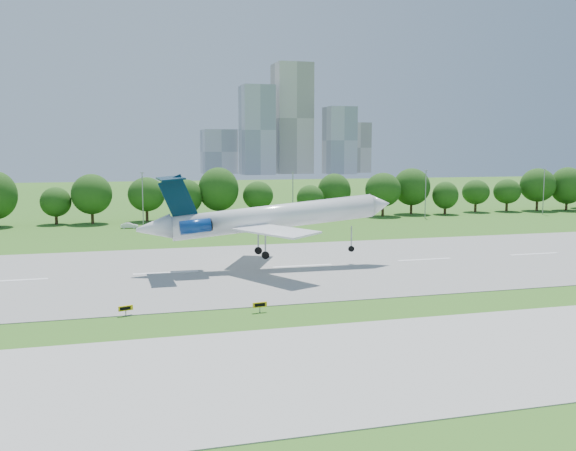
{
  "coord_description": "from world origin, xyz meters",
  "views": [
    {
      "loc": [
        -27.46,
        -64.5,
        17.1
      ],
      "look_at": [
        -4.23,
        18.0,
        7.02
      ],
      "focal_mm": 40.0,
      "sensor_mm": 36.0,
      "label": 1
    }
  ],
  "objects_px": {
    "taxi_sign_left": "(126,308)",
    "service_vehicle_b": "(161,223)",
    "airliner": "(262,217)",
    "service_vehicle_a": "(129,226)"
  },
  "relations": [
    {
      "from": "taxi_sign_left",
      "to": "service_vehicle_b",
      "type": "distance_m",
      "value": 80.01
    },
    {
      "from": "taxi_sign_left",
      "to": "service_vehicle_a",
      "type": "distance_m",
      "value": 77.37
    },
    {
      "from": "taxi_sign_left",
      "to": "airliner",
      "type": "bearing_deg",
      "value": 30.45
    },
    {
      "from": "airliner",
      "to": "service_vehicle_a",
      "type": "bearing_deg",
      "value": 106.87
    },
    {
      "from": "service_vehicle_a",
      "to": "service_vehicle_b",
      "type": "distance_m",
      "value": 7.33
    },
    {
      "from": "service_vehicle_a",
      "to": "airliner",
      "type": "bearing_deg",
      "value": -154.14
    },
    {
      "from": "service_vehicle_a",
      "to": "service_vehicle_b",
      "type": "relative_size",
      "value": 1.0
    },
    {
      "from": "service_vehicle_a",
      "to": "service_vehicle_b",
      "type": "xyz_separation_m",
      "value": [
        7.03,
        2.08,
        0.02
      ]
    },
    {
      "from": "taxi_sign_left",
      "to": "service_vehicle_b",
      "type": "relative_size",
      "value": 0.41
    },
    {
      "from": "service_vehicle_a",
      "to": "taxi_sign_left",
      "type": "bearing_deg",
      "value": -173.53
    }
  ]
}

